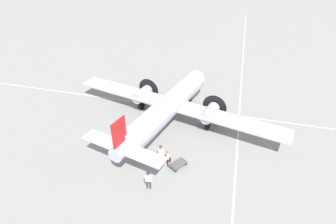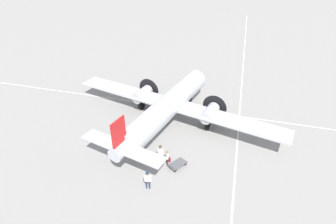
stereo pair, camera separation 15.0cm
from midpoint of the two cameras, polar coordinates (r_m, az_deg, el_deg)
ground_plane at (r=30.90m, az=-0.14°, el=-2.53°), size 300.00×300.00×0.00m
apron_line_eastwest at (r=33.96m, az=1.51°, el=1.02°), size 120.00×0.16×0.01m
apron_line_northsouth at (r=30.23m, az=14.86°, el=-4.70°), size 0.16×120.00×0.01m
airliner_main at (r=29.84m, az=0.22°, el=1.75°), size 26.21×18.93×5.65m
crew_foreground at (r=22.79m, az=-4.49°, el=-14.29°), size 0.63×0.36×1.87m
passenger_boarding at (r=25.23m, az=-1.74°, el=-8.64°), size 0.62×0.34×1.83m
ramp_agent at (r=24.94m, az=-0.27°, el=-9.59°), size 0.33×0.53×1.68m
suitcase_near_door at (r=25.74m, az=-0.02°, el=-10.34°), size 0.42×0.14×0.53m
baggage_cart at (r=25.28m, az=1.99°, el=-11.26°), size 1.78×1.99×0.56m
traffic_cone at (r=25.58m, az=3.09°, el=-10.83°), size 0.35×0.35×0.46m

